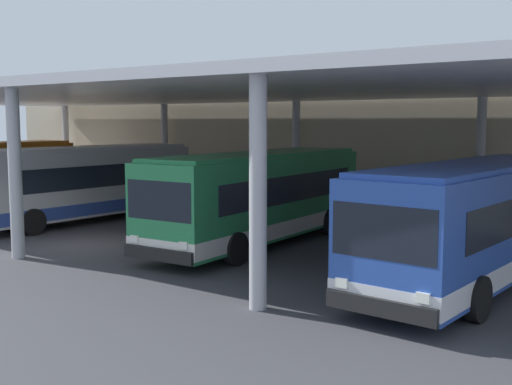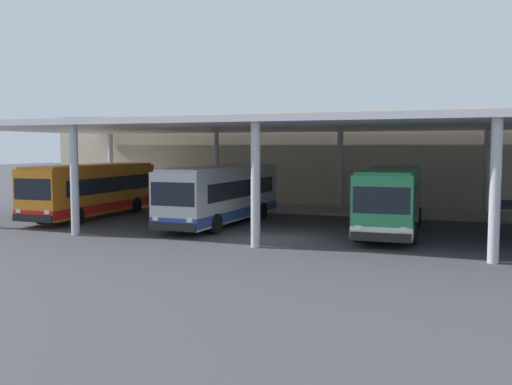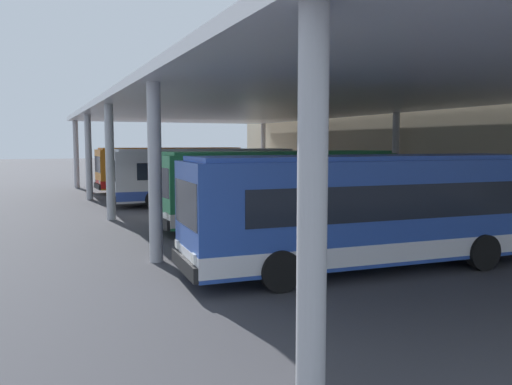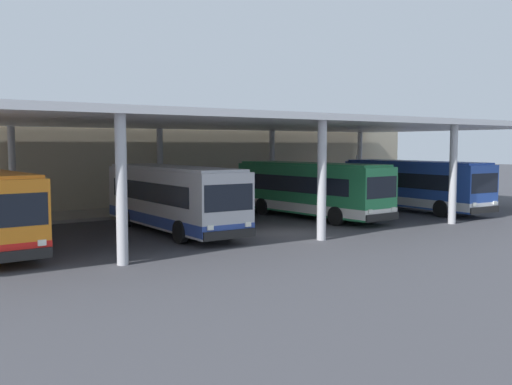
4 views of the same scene
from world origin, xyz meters
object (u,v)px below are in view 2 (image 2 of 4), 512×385
at_px(bench_waiting, 512,208).
at_px(bus_middle_bay, 391,199).
at_px(bus_second_bay, 222,194).
at_px(bus_nearest_bay, 93,190).

bearing_deg(bench_waiting, bus_middle_bay, -126.58).
height_order(bus_middle_bay, bench_waiting, bus_middle_bay).
xyz_separation_m(bus_second_bay, bench_waiting, (14.94, 8.40, -0.99)).
relative_size(bus_nearest_bay, bus_second_bay, 1.00).
distance_m(bus_nearest_bay, bench_waiting, 24.92).
distance_m(bus_nearest_bay, bus_middle_bay, 17.57).
relative_size(bus_middle_bay, bench_waiting, 5.92).
bearing_deg(bus_nearest_bay, bench_waiting, 19.25).
relative_size(bus_second_bay, bench_waiting, 5.88).
bearing_deg(bench_waiting, bus_nearest_bay, -160.75).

